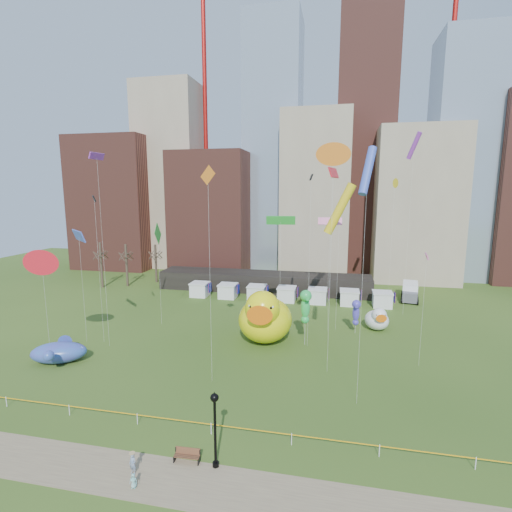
% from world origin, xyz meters
% --- Properties ---
extents(ground, '(160.00, 160.00, 0.00)m').
position_xyz_m(ground, '(0.00, 0.00, 0.00)').
color(ground, '#2F4C18').
rests_on(ground, ground).
extents(footpath, '(70.00, 4.00, 0.02)m').
position_xyz_m(footpath, '(0.00, -5.00, 0.01)').
color(footpath, '#78644B').
rests_on(footpath, ground).
extents(skyline, '(101.00, 23.00, 68.00)m').
position_xyz_m(skyline, '(2.25, 61.06, 21.44)').
color(skyline, brown).
rests_on(skyline, ground).
extents(crane_left, '(23.00, 1.00, 76.00)m').
position_xyz_m(crane_left, '(-21.11, 64.00, 46.90)').
color(crane_left, red).
rests_on(crane_left, ground).
extents(crane_right, '(23.00, 1.00, 76.00)m').
position_xyz_m(crane_right, '(30.89, 64.00, 46.90)').
color(crane_right, red).
rests_on(crane_right, ground).
extents(pavilion, '(38.00, 6.00, 3.20)m').
position_xyz_m(pavilion, '(-4.00, 42.00, 1.60)').
color(pavilion, black).
rests_on(pavilion, ground).
extents(vendor_tents, '(33.24, 2.80, 2.40)m').
position_xyz_m(vendor_tents, '(1.02, 36.00, 1.11)').
color(vendor_tents, white).
rests_on(vendor_tents, ground).
extents(bare_trees, '(8.44, 6.44, 8.50)m').
position_xyz_m(bare_trees, '(-30.17, 40.54, 4.01)').
color(bare_trees, '#382B21').
rests_on(bare_trees, ground).
extents(caution_tape, '(50.00, 0.06, 0.90)m').
position_xyz_m(caution_tape, '(0.00, 0.00, 0.68)').
color(caution_tape, white).
rests_on(caution_tape, ground).
extents(big_duck, '(6.76, 8.92, 6.77)m').
position_xyz_m(big_duck, '(0.64, 18.23, 3.11)').
color(big_duck, '#F3EC0C').
rests_on(big_duck, ground).
extents(small_duck, '(3.51, 4.38, 3.20)m').
position_xyz_m(small_duck, '(14.22, 25.25, 1.47)').
color(small_duck, white).
rests_on(small_duck, ground).
extents(seahorse_green, '(1.66, 1.90, 6.66)m').
position_xyz_m(seahorse_green, '(5.40, 18.37, 4.99)').
color(seahorse_green, silver).
rests_on(seahorse_green, ground).
extents(seahorse_purple, '(1.12, 1.45, 4.44)m').
position_xyz_m(seahorse_purple, '(11.40, 23.32, 3.05)').
color(seahorse_purple, silver).
rests_on(seahorse_purple, ground).
extents(whale_inflatable, '(6.32, 7.03, 2.48)m').
position_xyz_m(whale_inflatable, '(-19.67, 8.55, 1.13)').
color(whale_inflatable, '#4B3BA1').
rests_on(whale_inflatable, ground).
extents(park_bench, '(1.77, 0.64, 0.89)m').
position_xyz_m(park_bench, '(-0.64, -3.12, 0.49)').
color(park_bench, brown).
rests_on(park_bench, footpath).
extents(lamppost, '(0.55, 0.55, 5.31)m').
position_xyz_m(lamppost, '(1.38, -3.20, 3.25)').
color(lamppost, black).
rests_on(lamppost, footpath).
extents(box_truck, '(3.40, 6.66, 2.70)m').
position_xyz_m(box_truck, '(20.98, 41.29, 1.39)').
color(box_truck, white).
rests_on(box_truck, ground).
extents(woman, '(0.59, 0.47, 1.42)m').
position_xyz_m(woman, '(-3.60, -4.93, 0.73)').
color(woman, silver).
rests_on(woman, footpath).
extents(toddler, '(0.36, 0.28, 0.94)m').
position_xyz_m(toddler, '(-2.96, -6.00, 0.49)').
color(toddler, silver).
rests_on(toddler, footpath).
extents(kite_0, '(2.72, 0.61, 11.88)m').
position_xyz_m(kite_0, '(-21.41, 9.23, 10.53)').
color(kite_0, silver).
rests_on(kite_0, ground).
extents(kite_1, '(3.40, 0.52, 14.10)m').
position_xyz_m(kite_1, '(7.67, 31.68, 13.53)').
color(kite_1, silver).
rests_on(kite_1, ground).
extents(kite_2, '(1.66, 2.06, 17.39)m').
position_xyz_m(kite_2, '(-18.27, 14.34, 16.85)').
color(kite_2, silver).
rests_on(kite_2, ground).
extents(kite_3, '(0.53, 2.94, 13.85)m').
position_xyz_m(kite_3, '(-14.26, 21.59, 12.22)').
color(kite_3, silver).
rests_on(kite_3, ground).
extents(kite_4, '(3.90, 1.38, 18.94)m').
position_xyz_m(kite_4, '(8.94, 24.38, 15.68)').
color(kite_4, silver).
rests_on(kite_4, ground).
extents(kite_5, '(1.56, 2.32, 21.36)m').
position_xyz_m(kite_5, '(10.81, 6.59, 19.41)').
color(kite_5, silver).
rests_on(kite_5, ground).
extents(kite_6, '(1.59, 0.70, 20.11)m').
position_xyz_m(kite_6, '(-2.54, 7.87, 18.27)').
color(kite_6, silver).
rests_on(kite_6, ground).
extents(kite_7, '(0.46, 2.37, 21.95)m').
position_xyz_m(kite_7, '(-16.88, 13.29, 21.30)').
color(kite_7, silver).
rests_on(kite_7, ground).
extents(kite_8, '(1.03, 3.08, 20.01)m').
position_xyz_m(kite_8, '(8.19, 12.06, 19.40)').
color(kite_8, silver).
rests_on(kite_8, ground).
extents(kite_9, '(0.47, 1.70, 11.80)m').
position_xyz_m(kite_9, '(17.46, 15.29, 11.37)').
color(kite_9, silver).
rests_on(kite_9, ground).
extents(kite_10, '(0.61, 2.18, 19.70)m').
position_xyz_m(kite_10, '(5.74, 18.25, 19.09)').
color(kite_10, silver).
rests_on(kite_10, ground).
extents(kite_11, '(3.59, 0.95, 14.87)m').
position_xyz_m(kite_11, '(1.88, 22.13, 14.27)').
color(kite_11, silver).
rests_on(kite_11, ground).
extents(kite_12, '(0.83, 1.28, 19.66)m').
position_xyz_m(kite_12, '(16.52, 33.49, 18.84)').
color(kite_12, silver).
rests_on(kite_12, ground).
extents(kite_13, '(3.50, 3.13, 13.44)m').
position_xyz_m(kite_13, '(-20.35, 14.00, 12.78)').
color(kite_13, silver).
rests_on(kite_13, ground).
extents(kite_14, '(2.79, 0.35, 23.62)m').
position_xyz_m(kite_14, '(7.94, 23.70, 22.20)').
color(kite_14, silver).
rests_on(kite_14, ground).
extents(kite_15, '(1.92, 1.99, 25.81)m').
position_xyz_m(kite_15, '(18.60, 32.62, 23.93)').
color(kite_15, silver).
rests_on(kite_15, ground).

